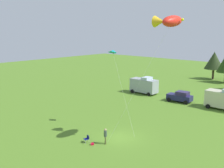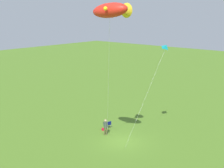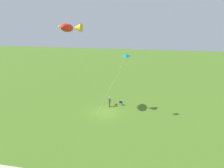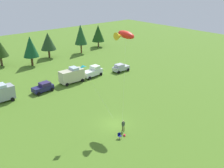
# 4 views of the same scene
# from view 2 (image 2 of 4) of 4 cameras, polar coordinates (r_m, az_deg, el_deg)

# --- Properties ---
(ground_plane) EXTENTS (160.00, 160.00, 0.00)m
(ground_plane) POSITION_cam_2_polar(r_m,az_deg,el_deg) (32.32, 1.91, -10.46)
(ground_plane) COLOR #4C7622
(person_kite_flyer) EXTENTS (0.50, 0.53, 1.74)m
(person_kite_flyer) POSITION_cam_2_polar(r_m,az_deg,el_deg) (33.52, -1.19, -7.69)
(person_kite_flyer) COLOR #4A4828
(person_kite_flyer) RESTS_ON ground
(folding_chair) EXTENTS (0.59, 0.59, 0.82)m
(folding_chair) POSITION_cam_2_polar(r_m,az_deg,el_deg) (35.62, -0.61, -7.32)
(folding_chair) COLOR #0A1160
(folding_chair) RESTS_ON ground
(backpack_on_grass) EXTENTS (0.36, 0.39, 0.22)m
(backpack_on_grass) POSITION_cam_2_polar(r_m,az_deg,el_deg) (35.16, -1.68, -8.27)
(backpack_on_grass) COLOR red
(backpack_on_grass) RESTS_ON ground
(kite_large_fish) EXTENTS (5.81, 6.28, 13.72)m
(kite_large_fish) POSITION_cam_2_polar(r_m,az_deg,el_deg) (24.85, 0.18, 13.32)
(kite_large_fish) COLOR red
(kite_large_fish) RESTS_ON ground
(kite_delta_teal) EXTENTS (5.20, 1.80, 9.84)m
(kite_delta_teal) POSITION_cam_2_polar(r_m,az_deg,el_deg) (31.27, 9.88, 6.67)
(kite_delta_teal) COLOR teal
(kite_delta_teal) RESTS_ON ground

